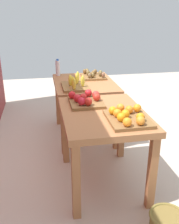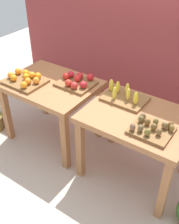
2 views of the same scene
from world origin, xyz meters
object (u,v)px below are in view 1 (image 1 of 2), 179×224
Objects in this scene: orange_bin at (127,116)px; water_bottle at (58,68)px; banana_crate at (75,85)px; kiwi_bin at (93,75)px; display_table_right at (84,90)px; apple_bin at (86,100)px; watermelon_pile at (91,105)px; display_table_left at (103,123)px; wicker_basket at (167,224)px.

orange_bin is 1.84m from water_bottle.
banana_crate is 1.20× the size of kiwi_bin.
kiwi_bin reaches higher than display_table_right.
orange_bin is 1.15m from banana_crate.
banana_crate is at bearing 2.93° from apple_bin.
kiwi_bin is at bearing 171.29° from watermelon_pile.
watermelon_pile is at bearing -12.82° from apple_bin.
wicker_basket is at bearing -156.21° from display_table_left.
apple_bin is at bearing 29.59° from orange_bin.
display_table_right is 2.03m from wicker_basket.
kiwi_bin is 2.24m from wicker_basket.
display_table_left is 2.36× the size of banana_crate.
display_table_left reaches higher than wicker_basket.
kiwi_bin is (0.45, -0.32, -0.00)m from banana_crate.
water_bottle reaches higher than apple_bin.
kiwi_bin is (1.32, -0.16, 0.16)m from display_table_left.
display_table_left is 1.04m from wicker_basket.
watermelon_pile is 2.79m from wicker_basket.
watermelon_pile reaches higher than wicker_basket.
wicker_basket is at bearing -161.16° from orange_bin.
watermelon_pile is at bearing -16.78° from display_table_right.
apple_bin is (0.27, 0.13, 0.16)m from display_table_left.
water_bottle reaches higher than orange_bin.
watermelon_pile is (1.13, -0.42, -0.71)m from banana_crate.
water_bottle reaches higher than banana_crate.
orange_bin is 0.94m from wicker_basket.
kiwi_bin is 1.51× the size of water_bottle.
display_table_right is 0.58m from water_bottle.
banana_crate is 1.80× the size of water_bottle.
watermelon_pile is (0.46, -0.59, -0.78)m from water_bottle.
display_table_right is 1.06m from watermelon_pile.
display_table_left is at bearing 23.79° from wicker_basket.
water_bottle reaches higher than wicker_basket.
banana_crate is at bearing 16.12° from orange_bin.
water_bottle is 2.56m from wicker_basket.
watermelon_pile is at bearing -20.53° from banana_crate.
kiwi_bin is 0.98m from watermelon_pile.
water_bottle is 0.81× the size of wicker_basket.
water_bottle is at bearing 127.86° from watermelon_pile.
banana_crate reaches higher than watermelon_pile.
display_table_left and display_table_right have the same top height.
banana_crate is at bearing 159.47° from watermelon_pile.
display_table_right is at bearing -142.23° from water_bottle.
display_table_left is 2.83× the size of kiwi_bin.
orange_bin is at bearing 180.00° from kiwi_bin.
watermelon_pile is at bearing 1.77° from wicker_basket.
orange_bin is (-0.24, -0.16, 0.16)m from display_table_left.
banana_crate reaches higher than display_table_left.
wicker_basket is at bearing -169.64° from display_table_right.
water_bottle is at bearing 15.24° from orange_bin.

